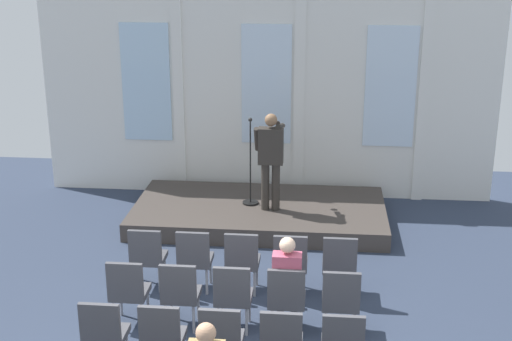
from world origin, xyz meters
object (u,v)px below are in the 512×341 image
object	(u,v)px
chair_r2_c2	(221,337)
chair_r0_c1	(195,256)
chair_r0_c4	(339,262)
chair_r1_c4	(341,298)
chair_r1_c1	(180,291)
mic_stand	(250,185)
chair_r0_c2	(242,258)
chair_r2_c3	(281,340)
chair_r2_c0	(104,331)
chair_r1_c3	(286,296)
audience_r1_c3	(287,279)
chair_r1_c0	(128,288)
chair_r2_c1	(162,334)
chair_r0_c0	(147,254)
chair_r0_c3	(290,260)
chair_r1_c2	(233,293)
speaker	(271,155)

from	to	relation	value
chair_r2_c2	chair_r0_c1	bearing A→B (deg)	108.18
chair_r0_c4	chair_r1_c4	world-z (taller)	same
chair_r1_c1	chair_r2_c2	bearing A→B (deg)	-56.70
mic_stand	chair_r1_c4	world-z (taller)	mic_stand
chair_r0_c2	chair_r2_c3	xyz separation A→B (m)	(0.67, -2.04, 0.00)
chair_r0_c1	chair_r2_c3	bearing A→B (deg)	-56.70
chair_r0_c4	chair_r2_c0	size ratio (longest dim) A/B	1.00
chair_r1_c3	chair_r2_c0	xyz separation A→B (m)	(-2.01, -1.02, 0.00)
mic_stand	audience_r1_c3	xyz separation A→B (m)	(0.84, -3.64, 0.08)
chair_r1_c0	chair_r2_c1	bearing A→B (deg)	-56.70
chair_r0_c0	chair_r0_c3	world-z (taller)	same
chair_r0_c2	chair_r1_c0	size ratio (longest dim) A/B	1.00
audience_r1_c3	chair_r0_c4	bearing A→B (deg)	54.45
chair_r0_c4	chair_r1_c2	bearing A→B (deg)	-142.72
mic_stand	chair_r1_c2	bearing A→B (deg)	-87.47
chair_r0_c2	chair_r0_c3	size ratio (longest dim) A/B	1.00
chair_r0_c0	chair_r1_c4	bearing A→B (deg)	-20.84
chair_r0_c3	chair_r2_c2	xyz separation A→B (m)	(-0.67, -2.04, 0.00)
speaker	mic_stand	world-z (taller)	speaker
speaker	chair_r2_c2	world-z (taller)	speaker
chair_r2_c0	chair_r2_c2	size ratio (longest dim) A/B	1.00
chair_r0_c2	chair_r0_c4	world-z (taller)	same
chair_r2_c0	speaker	bearing A→B (deg)	71.15
chair_r0_c2	chair_r2_c1	size ratio (longest dim) A/B	1.00
chair_r0_c3	chair_r1_c1	world-z (taller)	same
chair_r0_c1	chair_r2_c2	xyz separation A→B (m)	(0.67, -2.04, 0.00)
chair_r0_c2	chair_r2_c2	bearing A→B (deg)	-90.00
chair_r1_c1	chair_r2_c1	bearing A→B (deg)	-90.00
chair_r2_c0	chair_r2_c3	distance (m)	2.01
chair_r2_c0	audience_r1_c3	bearing A→B (deg)	28.74
chair_r1_c1	chair_r2_c2	size ratio (longest dim) A/B	1.00
speaker	chair_r2_c2	size ratio (longest dim) A/B	1.80
chair_r0_c2	chair_r1_c2	size ratio (longest dim) A/B	1.00
chair_r2_c3	mic_stand	bearing A→B (deg)	99.98
chair_r1_c0	audience_r1_c3	xyz separation A→B (m)	(2.01, 0.08, 0.19)
speaker	chair_r1_c0	size ratio (longest dim) A/B	1.80
mic_stand	chair_r0_c0	bearing A→B (deg)	-113.48
chair_r1_c0	chair_r2_c2	size ratio (longest dim) A/B	1.00
chair_r1_c1	chair_r0_c2	bearing A→B (deg)	56.70
chair_r0_c3	chair_r2_c0	distance (m)	2.87
chair_r1_c1	chair_r1_c3	bearing A→B (deg)	0.00
chair_r0_c3	chair_r0_c4	bearing A→B (deg)	0.00
chair_r1_c4	chair_r1_c0	bearing A→B (deg)	180.00
chair_r0_c3	chair_r1_c1	xyz separation A→B (m)	(-1.34, -1.02, 0.00)
mic_stand	chair_r0_c4	bearing A→B (deg)	-60.92
mic_stand	chair_r2_c2	bearing A→B (deg)	-88.01
chair_r0_c1	chair_r0_c4	xyz separation A→B (m)	(2.01, 0.00, 0.00)
chair_r1_c0	chair_r0_c4	bearing A→B (deg)	20.84
mic_stand	audience_r1_c3	size ratio (longest dim) A/B	1.20
chair_r0_c3	chair_r2_c2	world-z (taller)	same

